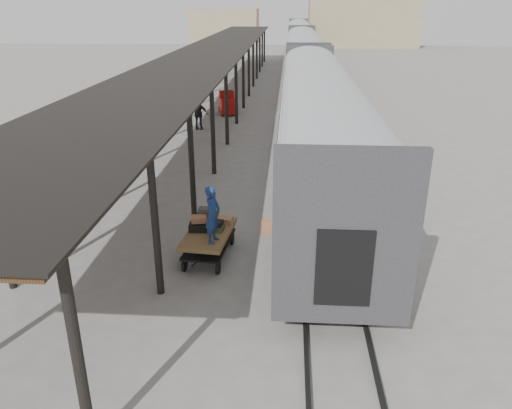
{
  "coord_description": "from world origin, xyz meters",
  "views": [
    {
      "loc": [
        1.96,
        -13.31,
        7.27
      ],
      "look_at": [
        1.06,
        0.27,
        1.7
      ],
      "focal_mm": 35.0,
      "sensor_mm": 36.0,
      "label": 1
    }
  ],
  "objects_px": {
    "porter": "(213,215)",
    "baggage_cart": "(209,238)",
    "luggage_tug": "(227,104)",
    "pedestrian": "(199,114)"
  },
  "relations": [
    {
      "from": "porter",
      "to": "baggage_cart",
      "type": "bearing_deg",
      "value": 33.71
    },
    {
      "from": "luggage_tug",
      "to": "baggage_cart",
      "type": "bearing_deg",
      "value": -99.62
    },
    {
      "from": "luggage_tug",
      "to": "porter",
      "type": "height_order",
      "value": "porter"
    },
    {
      "from": "luggage_tug",
      "to": "pedestrian",
      "type": "height_order",
      "value": "pedestrian"
    },
    {
      "from": "baggage_cart",
      "to": "pedestrian",
      "type": "height_order",
      "value": "pedestrian"
    },
    {
      "from": "luggage_tug",
      "to": "pedestrian",
      "type": "relative_size",
      "value": 1.01
    },
    {
      "from": "luggage_tug",
      "to": "pedestrian",
      "type": "distance_m",
      "value": 4.71
    },
    {
      "from": "baggage_cart",
      "to": "luggage_tug",
      "type": "xyz_separation_m",
      "value": [
        -1.92,
        20.76,
        0.05
      ]
    },
    {
      "from": "luggage_tug",
      "to": "pedestrian",
      "type": "bearing_deg",
      "value": -119.52
    },
    {
      "from": "porter",
      "to": "luggage_tug",
      "type": "bearing_deg",
      "value": 18.46
    }
  ]
}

